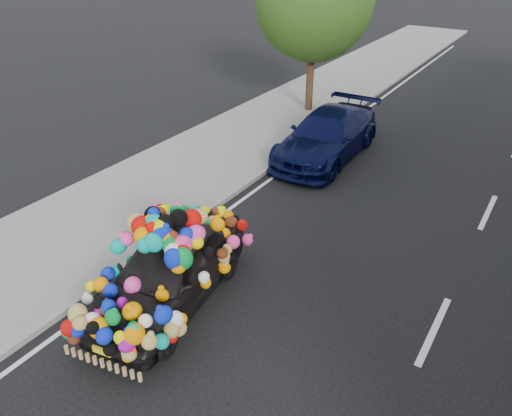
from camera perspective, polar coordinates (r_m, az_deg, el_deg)
The scene contains 7 objects.
ground at distance 10.67m, azimuth 0.80°, elevation -6.66°, with size 100.00×100.00×0.00m, color black.
sidewalk at distance 13.04m, azimuth -15.49°, elevation -0.20°, with size 4.00×60.00×0.12m, color gray.
kerb at distance 11.81m, azimuth -8.95°, elevation -2.71°, with size 0.15×60.00×0.13m, color gray.
lane_markings at distance 9.72m, azimuth 19.68°, elevation -12.99°, with size 6.00×50.00×0.01m, color silver, non-canonical shape.
tree_near_sidewalk at distance 18.91m, azimuth 6.66°, elevation 22.48°, with size 4.20×4.20×6.13m.
plush_art_car at distance 9.35m, azimuth -10.06°, elevation -5.38°, with size 2.57×4.41×2.00m.
navy_sedan at distance 15.57m, azimuth 8.11°, elevation 8.20°, with size 1.97×4.85×1.41m, color black.
Camera 1 is at (4.48, -7.34, 6.31)m, focal length 35.00 mm.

